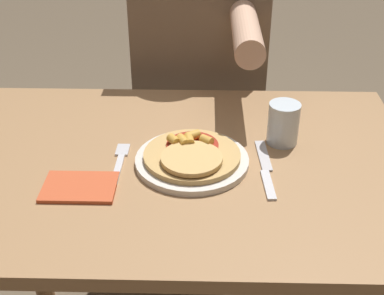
{
  "coord_description": "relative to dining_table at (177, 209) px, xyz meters",
  "views": [
    {
      "loc": [
        0.06,
        -0.97,
        1.38
      ],
      "look_at": [
        0.04,
        -0.01,
        0.79
      ],
      "focal_mm": 50.0,
      "sensor_mm": 36.0,
      "label": 1
    }
  ],
  "objects": [
    {
      "name": "napkin",
      "position": [
        -0.19,
        -0.11,
        0.14
      ],
      "size": [
        0.15,
        0.1,
        0.01
      ],
      "color": "#C6512D",
      "rests_on": "dining_table"
    },
    {
      "name": "knife",
      "position": [
        0.19,
        -0.03,
        0.14
      ],
      "size": [
        0.03,
        0.22,
        0.0
      ],
      "color": "silver",
      "rests_on": "dining_table"
    },
    {
      "name": "plate",
      "position": [
        0.04,
        -0.01,
        0.14
      ],
      "size": [
        0.24,
        0.24,
        0.01
      ],
      "color": "silver",
      "rests_on": "dining_table"
    },
    {
      "name": "fork",
      "position": [
        -0.12,
        -0.02,
        0.14
      ],
      "size": [
        0.03,
        0.18,
        0.0
      ],
      "color": "silver",
      "rests_on": "dining_table"
    },
    {
      "name": "drinking_glass",
      "position": [
        0.24,
        0.08,
        0.18
      ],
      "size": [
        0.07,
        0.07,
        0.1
      ],
      "color": "silver",
      "rests_on": "dining_table"
    },
    {
      "name": "person_diner",
      "position": [
        0.05,
        0.54,
        0.14
      ],
      "size": [
        0.39,
        0.52,
        1.27
      ],
      "color": "#2D2D38",
      "rests_on": "ground_plane"
    },
    {
      "name": "dining_table",
      "position": [
        0.0,
        0.0,
        0.0
      ],
      "size": [
        1.05,
        0.7,
        0.75
      ],
      "color": "#9E754C",
      "rests_on": "ground_plane"
    },
    {
      "name": "pizza",
      "position": [
        0.03,
        -0.01,
        0.16
      ],
      "size": [
        0.21,
        0.21,
        0.04
      ],
      "color": "tan",
      "rests_on": "plate"
    }
  ]
}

